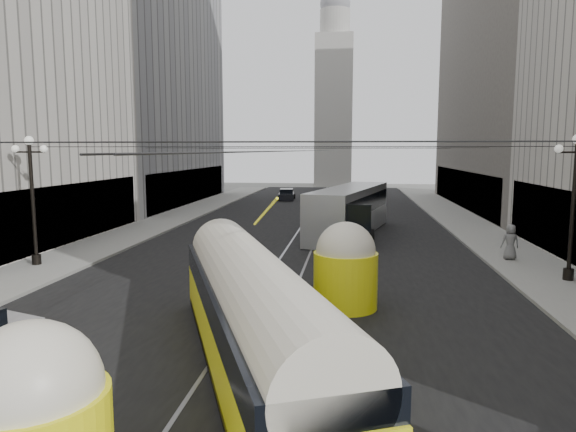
# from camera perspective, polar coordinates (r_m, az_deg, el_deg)

# --- Properties ---
(road) EXTENTS (20.00, 85.00, 0.02)m
(road) POSITION_cam_1_polar(r_m,az_deg,el_deg) (38.54, 2.48, -1.38)
(road) COLOR black
(road) RESTS_ON ground
(sidewalk_left) EXTENTS (4.00, 72.00, 0.15)m
(sidewalk_left) POSITION_cam_1_polar(r_m,az_deg,el_deg) (44.48, -12.74, -0.28)
(sidewalk_left) COLOR gray
(sidewalk_left) RESTS_ON ground
(sidewalk_right) EXTENTS (4.00, 72.00, 0.15)m
(sidewalk_right) POSITION_cam_1_polar(r_m,az_deg,el_deg) (42.82, 19.09, -0.80)
(sidewalk_right) COLOR gray
(sidewalk_right) RESTS_ON ground
(rail_left) EXTENTS (0.12, 85.00, 0.04)m
(rail_left) POSITION_cam_1_polar(r_m,az_deg,el_deg) (38.60, 1.37, -1.36)
(rail_left) COLOR gray
(rail_left) RESTS_ON ground
(rail_right) EXTENTS (0.12, 85.00, 0.04)m
(rail_right) POSITION_cam_1_polar(r_m,az_deg,el_deg) (38.48, 3.59, -1.40)
(rail_right) COLOR gray
(rail_right) RESTS_ON ground
(building_left_far) EXTENTS (12.60, 28.60, 28.60)m
(building_left_far) POSITION_cam_1_polar(r_m,az_deg,el_deg) (58.82, -16.67, 15.33)
(building_left_far) COLOR #999999
(building_left_far) RESTS_ON ground
(building_right_far) EXTENTS (12.60, 32.60, 32.60)m
(building_right_far) POSITION_cam_1_polar(r_m,az_deg,el_deg) (57.06, 25.44, 17.23)
(building_right_far) COLOR #514C47
(building_right_far) RESTS_ON ground
(distant_tower) EXTENTS (6.00, 6.00, 31.36)m
(distant_tower) POSITION_cam_1_polar(r_m,az_deg,el_deg) (86.01, 5.15, 13.41)
(distant_tower) COLOR #B2AFA8
(distant_tower) RESTS_ON ground
(lamppost_left_mid) EXTENTS (1.86, 0.44, 6.37)m
(lamppost_left_mid) POSITION_cam_1_polar(r_m,az_deg,el_deg) (28.27, -26.54, 2.31)
(lamppost_left_mid) COLOR black
(lamppost_left_mid) RESTS_ON sidewalk_left
(lamppost_right_mid) EXTENTS (1.86, 0.44, 6.37)m
(lamppost_right_mid) POSITION_cam_1_polar(r_m,az_deg,el_deg) (25.43, 29.16, 1.67)
(lamppost_right_mid) COLOR black
(lamppost_right_mid) RESTS_ON sidewalk_right
(catenary) EXTENTS (25.00, 72.00, 0.23)m
(catenary) POSITION_cam_1_polar(r_m,az_deg,el_deg) (37.07, 2.59, 7.40)
(catenary) COLOR black
(catenary) RESTS_ON ground
(streetcar) EXTENTS (7.09, 14.09, 3.29)m
(streetcar) POSITION_cam_1_polar(r_m,az_deg,el_deg) (13.74, -3.96, -10.66)
(streetcar) COLOR #FFF916
(streetcar) RESTS_ON ground
(city_bus) EXTENTS (5.74, 13.38, 3.29)m
(city_bus) POSITION_cam_1_polar(r_m,az_deg,el_deg) (35.75, 6.90, 0.80)
(city_bus) COLOR #A8ABAD
(city_bus) RESTS_ON ground
(sedan_white_far) EXTENTS (3.78, 5.26, 1.54)m
(sedan_white_far) POSITION_cam_1_polar(r_m,az_deg,el_deg) (53.22, 8.17, 1.73)
(sedan_white_far) COLOR white
(sedan_white_far) RESTS_ON ground
(sedan_dark_far) EXTENTS (2.12, 4.32, 1.31)m
(sedan_dark_far) POSITION_cam_1_polar(r_m,az_deg,el_deg) (60.47, -0.17, 2.37)
(sedan_dark_far) COLOR black
(sedan_dark_far) RESTS_ON ground
(pedestrian_sidewalk_right) EXTENTS (0.95, 0.62, 1.86)m
(pedestrian_sidewalk_right) POSITION_cam_1_polar(r_m,az_deg,el_deg) (29.21, 23.47, -2.66)
(pedestrian_sidewalk_right) COLOR slate
(pedestrian_sidewalk_right) RESTS_ON sidewalk_right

